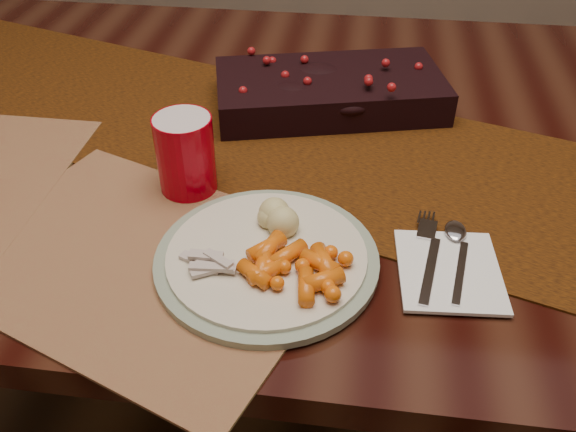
# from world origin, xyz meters

# --- Properties ---
(floor) EXTENTS (5.00, 5.00, 0.00)m
(floor) POSITION_xyz_m (0.00, 0.00, 0.00)
(floor) COLOR black
(floor) RESTS_ON ground
(dining_table) EXTENTS (1.80, 1.00, 0.75)m
(dining_table) POSITION_xyz_m (0.00, 0.00, 0.38)
(dining_table) COLOR black
(dining_table) RESTS_ON floor
(table_runner) EXTENTS (1.83, 0.90, 0.00)m
(table_runner) POSITION_xyz_m (-0.03, -0.06, 0.75)
(table_runner) COLOR black
(table_runner) RESTS_ON dining_table
(centerpiece) EXTENTS (0.40, 0.27, 0.07)m
(centerpiece) POSITION_xyz_m (0.00, 0.07, 0.79)
(centerpiece) COLOR black
(centerpiece) RESTS_ON table_runner
(placemat_main) EXTENTS (0.52, 0.45, 0.00)m
(placemat_main) POSITION_xyz_m (-0.19, -0.33, 0.75)
(placemat_main) COLOR #926753
(placemat_main) RESTS_ON dining_table
(dinner_plate) EXTENTS (0.33, 0.33, 0.01)m
(dinner_plate) POSITION_xyz_m (-0.04, -0.32, 0.76)
(dinner_plate) COLOR beige
(dinner_plate) RESTS_ON placemat_main
(baby_carrots) EXTENTS (0.11, 0.10, 0.02)m
(baby_carrots) POSITION_xyz_m (-0.00, -0.35, 0.78)
(baby_carrots) COLOR orange
(baby_carrots) RESTS_ON dinner_plate
(mashed_potatoes) EXTENTS (0.09, 0.08, 0.04)m
(mashed_potatoes) POSITION_xyz_m (-0.03, -0.26, 0.79)
(mashed_potatoes) COLOR beige
(mashed_potatoes) RESTS_ON dinner_plate
(turkey_shreds) EXTENTS (0.07, 0.06, 0.02)m
(turkey_shreds) POSITION_xyz_m (-0.10, -0.35, 0.78)
(turkey_shreds) COLOR beige
(turkey_shreds) RESTS_ON dinner_plate
(napkin) EXTENTS (0.13, 0.14, 0.00)m
(napkin) POSITION_xyz_m (0.17, -0.31, 0.76)
(napkin) COLOR white
(napkin) RESTS_ON placemat_main
(fork) EXTENTS (0.05, 0.15, 0.00)m
(fork) POSITION_xyz_m (0.15, -0.30, 0.76)
(fork) COLOR #BCBCBF
(fork) RESTS_ON napkin
(spoon) EXTENTS (0.05, 0.14, 0.00)m
(spoon) POSITION_xyz_m (0.18, -0.29, 0.76)
(spoon) COLOR silver
(spoon) RESTS_ON napkin
(red_cup) EXTENTS (0.08, 0.08, 0.11)m
(red_cup) POSITION_xyz_m (-0.17, -0.19, 0.81)
(red_cup) COLOR #A7000F
(red_cup) RESTS_ON placemat_main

